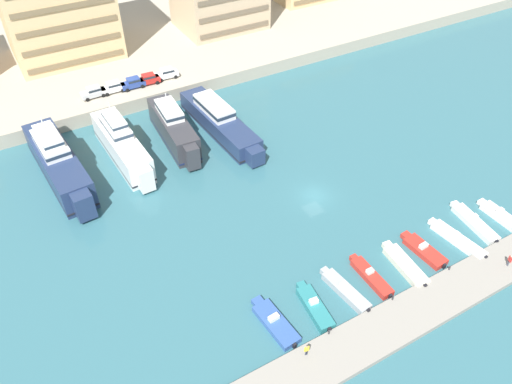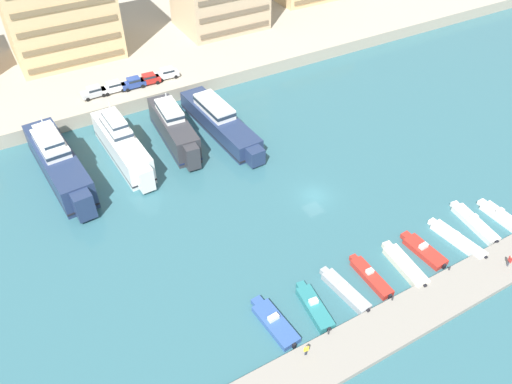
{
  "view_description": "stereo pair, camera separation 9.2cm",
  "coord_description": "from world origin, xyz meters",
  "px_view_note": "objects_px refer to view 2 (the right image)",
  "views": [
    {
      "loc": [
        -32.45,
        -40.43,
        45.44
      ],
      "look_at": [
        -8.0,
        2.22,
        2.5
      ],
      "focal_mm": 35.0,
      "sensor_mm": 36.0,
      "label": 1
    },
    {
      "loc": [
        -32.37,
        -40.48,
        45.44
      ],
      "look_at": [
        -8.0,
        2.22,
        2.5
      ],
      "focal_mm": 35.0,
      "sensor_mm": 36.0,
      "label": 2
    }
  ],
  "objects_px": {
    "pedestrian_mid_deck": "(510,260)",
    "car_red_center_left": "(148,79)",
    "motorboat_blue_far_left": "(275,322)",
    "yacht_navy_center_left": "(220,121)",
    "motorboat_grey_mid_left": "(345,290)",
    "yacht_white_left": "(122,144)",
    "car_blue_mid_left": "(133,83)",
    "motorboat_white_mid_right": "(457,239)",
    "car_silver_far_left": "(94,92)",
    "motorboat_red_center_left": "(371,277)",
    "motorboat_red_center_right": "(424,250)",
    "pedestrian_near_edge": "(306,350)",
    "car_white_left": "(113,87)",
    "yacht_navy_far_left": "(59,163)",
    "motorboat_cream_center": "(405,265)",
    "motorboat_white_right": "(474,223)",
    "motorboat_white_far_right": "(500,215)",
    "car_white_center": "(167,73)",
    "motorboat_teal_left": "(314,307)",
    "yacht_charcoal_mid_left": "(174,128)"
  },
  "relations": [
    {
      "from": "yacht_navy_center_left",
      "to": "motorboat_red_center_right",
      "type": "distance_m",
      "value": 37.1
    },
    {
      "from": "car_silver_far_left",
      "to": "car_white_center",
      "type": "relative_size",
      "value": 0.99
    },
    {
      "from": "motorboat_teal_left",
      "to": "motorboat_white_far_right",
      "type": "height_order",
      "value": "motorboat_teal_left"
    },
    {
      "from": "yacht_white_left",
      "to": "motorboat_white_far_right",
      "type": "height_order",
      "value": "yacht_white_left"
    },
    {
      "from": "yacht_navy_far_left",
      "to": "motorboat_red_center_left",
      "type": "bearing_deg",
      "value": -54.14
    },
    {
      "from": "yacht_charcoal_mid_left",
      "to": "pedestrian_mid_deck",
      "type": "bearing_deg",
      "value": -61.53
    },
    {
      "from": "motorboat_teal_left",
      "to": "pedestrian_mid_deck",
      "type": "xyz_separation_m",
      "value": [
        22.81,
        -6.52,
        1.18
      ]
    },
    {
      "from": "motorboat_red_center_left",
      "to": "motorboat_red_center_right",
      "type": "relative_size",
      "value": 1.05
    },
    {
      "from": "motorboat_teal_left",
      "to": "motorboat_white_far_right",
      "type": "bearing_deg",
      "value": -0.27
    },
    {
      "from": "motorboat_red_center_left",
      "to": "motorboat_cream_center",
      "type": "relative_size",
      "value": 0.92
    },
    {
      "from": "motorboat_blue_far_left",
      "to": "motorboat_grey_mid_left",
      "type": "height_order",
      "value": "motorboat_grey_mid_left"
    },
    {
      "from": "yacht_white_left",
      "to": "car_white_center",
      "type": "bearing_deg",
      "value": 49.25
    },
    {
      "from": "yacht_navy_center_left",
      "to": "motorboat_red_center_right",
      "type": "relative_size",
      "value": 3.35
    },
    {
      "from": "yacht_white_left",
      "to": "motorboat_cream_center",
      "type": "height_order",
      "value": "yacht_white_left"
    },
    {
      "from": "motorboat_blue_far_left",
      "to": "motorboat_white_mid_right",
      "type": "relative_size",
      "value": 0.88
    },
    {
      "from": "car_blue_mid_left",
      "to": "car_red_center_left",
      "type": "xyz_separation_m",
      "value": [
        2.71,
        -0.01,
        0.0
      ]
    },
    {
      "from": "motorboat_red_center_left",
      "to": "car_white_center",
      "type": "distance_m",
      "value": 52.25
    },
    {
      "from": "car_silver_far_left",
      "to": "motorboat_red_center_left",
      "type": "bearing_deg",
      "value": -72.21
    },
    {
      "from": "car_white_left",
      "to": "yacht_navy_far_left",
      "type": "bearing_deg",
      "value": -129.71
    },
    {
      "from": "yacht_white_left",
      "to": "motorboat_red_center_right",
      "type": "bearing_deg",
      "value": -55.09
    },
    {
      "from": "pedestrian_mid_deck",
      "to": "motorboat_white_mid_right",
      "type": "bearing_deg",
      "value": 104.88
    },
    {
      "from": "yacht_navy_center_left",
      "to": "pedestrian_mid_deck",
      "type": "distance_m",
      "value": 45.52
    },
    {
      "from": "car_blue_mid_left",
      "to": "motorboat_teal_left",
      "type": "bearing_deg",
      "value": -87.96
    },
    {
      "from": "yacht_white_left",
      "to": "car_red_center_left",
      "type": "xyz_separation_m",
      "value": [
        9.95,
        15.36,
        0.84
      ]
    },
    {
      "from": "yacht_white_left",
      "to": "car_blue_mid_left",
      "type": "distance_m",
      "value": 17.01
    },
    {
      "from": "motorboat_teal_left",
      "to": "car_white_left",
      "type": "xyz_separation_m",
      "value": [
        -5.27,
        52.26,
        2.9
      ]
    },
    {
      "from": "car_red_center_left",
      "to": "pedestrian_near_edge",
      "type": "xyz_separation_m",
      "value": [
        -4.95,
        -56.35,
        -1.81
      ]
    },
    {
      "from": "motorboat_blue_far_left",
      "to": "pedestrian_mid_deck",
      "type": "relative_size",
      "value": 4.34
    },
    {
      "from": "yacht_charcoal_mid_left",
      "to": "car_blue_mid_left",
      "type": "bearing_deg",
      "value": 94.22
    },
    {
      "from": "yacht_navy_center_left",
      "to": "yacht_charcoal_mid_left",
      "type": "bearing_deg",
      "value": 173.31
    },
    {
      "from": "yacht_white_left",
      "to": "car_white_center",
      "type": "height_order",
      "value": "yacht_white_left"
    },
    {
      "from": "yacht_charcoal_mid_left",
      "to": "motorboat_blue_far_left",
      "type": "height_order",
      "value": "yacht_charcoal_mid_left"
    },
    {
      "from": "motorboat_white_right",
      "to": "motorboat_white_far_right",
      "type": "height_order",
      "value": "motorboat_white_right"
    },
    {
      "from": "yacht_white_left",
      "to": "pedestrian_mid_deck",
      "type": "bearing_deg",
      "value": -53.51
    },
    {
      "from": "yacht_navy_center_left",
      "to": "motorboat_grey_mid_left",
      "type": "xyz_separation_m",
      "value": [
        -2.39,
        -35.91,
        -1.34
      ]
    },
    {
      "from": "motorboat_red_center_left",
      "to": "car_silver_far_left",
      "type": "height_order",
      "value": "car_silver_far_left"
    },
    {
      "from": "yacht_charcoal_mid_left",
      "to": "motorboat_grey_mid_left",
      "type": "xyz_separation_m",
      "value": [
        5.0,
        -36.78,
        -1.91
      ]
    },
    {
      "from": "car_red_center_left",
      "to": "yacht_navy_far_left",
      "type": "bearing_deg",
      "value": -141.29
    },
    {
      "from": "yacht_navy_far_left",
      "to": "yacht_white_left",
      "type": "distance_m",
      "value": 9.15
    },
    {
      "from": "motorboat_cream_center",
      "to": "car_white_left",
      "type": "xyz_separation_m",
      "value": [
        -17.91,
        52.65,
        2.94
      ]
    },
    {
      "from": "yacht_white_left",
      "to": "car_blue_mid_left",
      "type": "xyz_separation_m",
      "value": [
        7.23,
        15.37,
        0.84
      ]
    },
    {
      "from": "motorboat_white_mid_right",
      "to": "car_red_center_left",
      "type": "bearing_deg",
      "value": 111.2
    },
    {
      "from": "motorboat_blue_far_left",
      "to": "motorboat_white_right",
      "type": "xyz_separation_m",
      "value": [
        30.07,
        0.08,
        0.02
      ]
    },
    {
      "from": "car_silver_far_left",
      "to": "motorboat_grey_mid_left",
      "type": "bearing_deg",
      "value": -76.13
    },
    {
      "from": "yacht_navy_far_left",
      "to": "motorboat_white_mid_right",
      "type": "height_order",
      "value": "yacht_navy_far_left"
    },
    {
      "from": "motorboat_cream_center",
      "to": "motorboat_red_center_right",
      "type": "height_order",
      "value": "motorboat_red_center_right"
    },
    {
      "from": "motorboat_grey_mid_left",
      "to": "pedestrian_mid_deck",
      "type": "xyz_separation_m",
      "value": [
        18.55,
        -6.65,
        1.2
      ]
    },
    {
      "from": "motorboat_blue_far_left",
      "to": "motorboat_white_right",
      "type": "relative_size",
      "value": 0.89
    },
    {
      "from": "pedestrian_mid_deck",
      "to": "car_red_center_left",
      "type": "bearing_deg",
      "value": 110.57
    },
    {
      "from": "motorboat_teal_left",
      "to": "motorboat_cream_center",
      "type": "xyz_separation_m",
      "value": [
        12.65,
        -0.39,
        -0.04
      ]
    }
  ]
}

